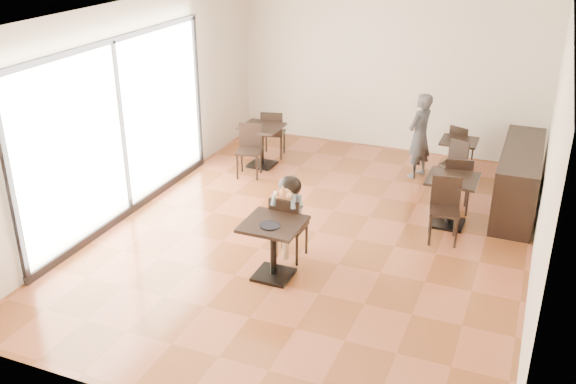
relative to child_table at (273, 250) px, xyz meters
The scene contains 23 objects.
floor 1.45m from the child_table, 85.62° to the left, with size 6.00×8.00×0.01m, color brown.
ceiling 3.13m from the child_table, 85.62° to the left, with size 6.00×8.00×0.01m, color silver.
wall_back 5.52m from the child_table, 88.87° to the left, with size 6.00×0.01×3.20m, color beige.
wall_front 2.88m from the child_table, 87.67° to the right, with size 6.00×0.01×3.20m, color beige.
wall_left 3.43m from the child_table, 154.38° to the left, with size 0.01×8.00×3.20m, color beige.
wall_right 3.61m from the child_table, 24.07° to the left, with size 0.01×8.00×3.20m, color beige.
storefront_window 3.16m from the child_table, 162.78° to the left, with size 0.04×4.50×2.60m, color white.
child_table is the anchor object (origin of this frame).
child_chair 0.56m from the child_table, 90.00° to the left, with size 0.42×0.42×0.94m, color black, non-canonical shape.
child 0.59m from the child_table, 90.00° to the left, with size 0.42×0.59×1.19m, color slate, non-canonical shape.
plate 0.41m from the child_table, 90.00° to the right, with size 0.27×0.27×0.02m, color black.
pizza_slice 0.73m from the child_table, 90.00° to the left, with size 0.28×0.21×0.06m, color tan, non-canonical shape.
adult_patron 4.25m from the child_table, 76.12° to the left, with size 0.55×0.36×1.52m, color #3B3B41.
cafe_table_mid 3.02m from the child_table, 51.81° to the left, with size 0.73×0.73×0.77m, color black, non-canonical shape.
cafe_table_left 3.94m from the child_table, 116.51° to the left, with size 0.73×0.73×0.77m, color black, non-canonical shape.
cafe_table_back 4.71m from the child_table, 69.30° to the left, with size 0.63×0.63×0.66m, color black, non-canonical shape.
chair_mid_a 3.47m from the child_table, 57.44° to the left, with size 0.42×0.42×0.93m, color black, non-canonical shape.
chair_mid_b 2.61m from the child_table, 44.31° to the left, with size 0.42×0.42×0.93m, color black, non-canonical shape.
chair_left_a 4.44m from the child_table, 113.34° to the left, with size 0.42×0.42×0.92m, color black, non-canonical shape.
chair_left_b 3.46m from the child_table, 120.58° to the left, with size 0.42×0.42×0.92m, color black, non-canonical shape.
chair_back_a 5.16m from the child_table, 71.18° to the left, with size 0.36×0.36×0.80m, color black, non-canonical shape.
chair_back_b 4.20m from the child_table, 66.65° to the left, with size 0.36×0.36×0.80m, color black, non-canonical shape.
service_counter 4.37m from the child_table, 50.87° to the left, with size 0.60×2.40×1.00m, color black.
Camera 1 is at (2.79, -8.00, 4.43)m, focal length 40.00 mm.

